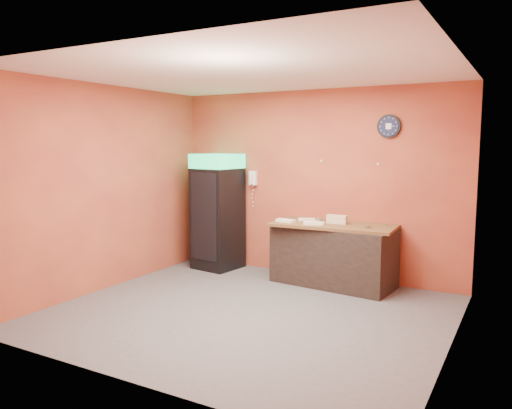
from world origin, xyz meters
The scene contains 15 objects.
floor centered at (0.00, 0.00, 0.00)m, with size 4.50×4.50×0.00m, color #47474C.
back_wall centered at (0.00, 2.00, 1.40)m, with size 4.50×0.02×2.80m, color #B65833.
left_wall centered at (-2.25, 0.00, 1.40)m, with size 0.02×4.00×2.80m, color #B65833.
right_wall centered at (2.25, 0.00, 1.40)m, with size 0.02×4.00×2.80m, color #B65833.
ceiling centered at (0.00, 0.00, 2.80)m, with size 4.50×4.00×0.02m, color white.
beverage_cooler centered at (-1.52, 1.61, 0.90)m, with size 0.72×0.73×1.84m.
prep_counter centered at (0.45, 1.63, 0.42)m, with size 1.68×0.75×0.84m, color black.
wall_clock centered at (1.10, 1.97, 2.24)m, with size 0.32×0.06×0.32m.
wall_phone centered at (-1.04, 1.95, 1.46)m, with size 0.12×0.11×0.23m.
butcher_paper centered at (0.45, 1.63, 0.86)m, with size 1.72×0.81×0.04m, color brown.
sub_roll_stack centered at (0.49, 1.65, 0.94)m, with size 0.29×0.10×0.12m.
wrapped_sandwich_left centered at (-0.21, 1.43, 0.90)m, with size 0.29×0.11×0.04m, color silver.
wrapped_sandwich_mid centered at (0.24, 1.40, 0.90)m, with size 0.28×0.11×0.04m, color silver.
wrapped_sandwich_right centered at (0.01, 1.69, 0.90)m, with size 0.25×0.10×0.04m, color silver.
kitchen_tool centered at (0.20, 1.71, 0.91)m, with size 0.06×0.06×0.06m, color silver.
Camera 1 is at (2.87, -4.97, 2.00)m, focal length 35.00 mm.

